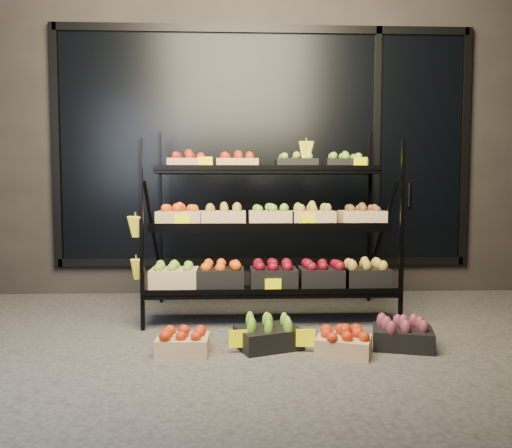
{
  "coord_description": "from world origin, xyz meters",
  "views": [
    {
      "loc": [
        -0.29,
        -3.71,
        1.11
      ],
      "look_at": [
        -0.12,
        0.55,
        0.81
      ],
      "focal_mm": 35.0,
      "sensor_mm": 36.0,
      "label": 1
    }
  ],
  "objects_px": {
    "floor_crate_left": "(183,341)",
    "floor_crate_midright": "(344,342)",
    "display_rack": "(268,226)",
    "floor_crate_midleft": "(268,334)"
  },
  "relations": [
    {
      "from": "floor_crate_left",
      "to": "floor_crate_midright",
      "type": "height_order",
      "value": "floor_crate_midright"
    },
    {
      "from": "floor_crate_midleft",
      "to": "floor_crate_midright",
      "type": "bearing_deg",
      "value": -38.64
    },
    {
      "from": "floor_crate_left",
      "to": "floor_crate_midright",
      "type": "relative_size",
      "value": 0.85
    },
    {
      "from": "display_rack",
      "to": "floor_crate_midright",
      "type": "xyz_separation_m",
      "value": [
        0.44,
        -1.05,
        -0.7
      ]
    },
    {
      "from": "floor_crate_midleft",
      "to": "floor_crate_midright",
      "type": "distance_m",
      "value": 0.52
    },
    {
      "from": "display_rack",
      "to": "floor_crate_midleft",
      "type": "distance_m",
      "value": 1.13
    },
    {
      "from": "floor_crate_left",
      "to": "display_rack",
      "type": "bearing_deg",
      "value": 59.5
    },
    {
      "from": "floor_crate_left",
      "to": "floor_crate_midleft",
      "type": "bearing_deg",
      "value": 12.28
    },
    {
      "from": "floor_crate_midleft",
      "to": "floor_crate_midright",
      "type": "xyz_separation_m",
      "value": [
        0.5,
        -0.16,
        -0.01
      ]
    },
    {
      "from": "floor_crate_midright",
      "to": "floor_crate_left",
      "type": "bearing_deg",
      "value": -163.51
    }
  ]
}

